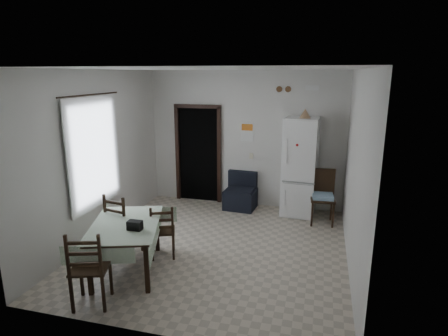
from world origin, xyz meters
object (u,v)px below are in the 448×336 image
object	(u,v)px
dining_table	(127,247)
dining_chair_far_left	(124,223)
dining_chair_near_head	(90,267)
dining_chair_far_right	(163,230)
navy_seat	(240,191)
corner_chair	(323,198)
fridge	(300,167)

from	to	relation	value
dining_table	dining_chair_far_left	world-z (taller)	dining_chair_far_left
dining_chair_near_head	dining_chair_far_right	bearing A→B (deg)	-121.33
dining_table	dining_chair_far_right	world-z (taller)	dining_chair_far_right
navy_seat	dining_chair_far_left	distance (m)	2.85
dining_chair_far_right	corner_chair	bearing A→B (deg)	-162.11
dining_chair_far_left	dining_chair_near_head	distance (m)	1.37
dining_chair_near_head	dining_table	bearing A→B (deg)	-109.04
navy_seat	dining_table	world-z (taller)	navy_seat
dining_chair_far_left	dining_chair_far_right	distance (m)	0.64
dining_chair_far_right	fridge	bearing A→B (deg)	-150.64
fridge	navy_seat	size ratio (longest dim) A/B	2.58
corner_chair	dining_table	xyz separation A→B (m)	(-2.75, -2.58, -0.15)
corner_chair	dining_table	size ratio (longest dim) A/B	0.74
corner_chair	dining_chair_far_left	xyz separation A→B (m)	(-3.05, -2.10, -0.01)
fridge	dining_chair_far_right	world-z (taller)	fridge
fridge	navy_seat	bearing A→B (deg)	-175.13
navy_seat	corner_chair	bearing A→B (deg)	-9.19
fridge	dining_chair_far_left	size ratio (longest dim) A/B	1.94
dining_table	dining_chair_far_right	size ratio (longest dim) A/B	1.63
navy_seat	fridge	bearing A→B (deg)	4.19
dining_table	fridge	bearing A→B (deg)	34.24
navy_seat	dining_chair_near_head	world-z (taller)	dining_chair_near_head
dining_table	dining_chair_near_head	size ratio (longest dim) A/B	1.38
dining_chair_far_right	dining_table	bearing A→B (deg)	38.09
dining_chair_far_left	navy_seat	bearing A→B (deg)	-106.76
navy_seat	dining_chair_far_right	xyz separation A→B (m)	(-0.72, -2.42, 0.05)
fridge	dining_table	bearing A→B (deg)	-122.37
navy_seat	corner_chair	world-z (taller)	corner_chair
fridge	dining_table	distance (m)	3.80
dining_chair_far_left	dining_chair_far_right	xyz separation A→B (m)	(0.63, 0.08, -0.08)
corner_chair	fridge	bearing A→B (deg)	135.42
dining_chair_far_left	dining_chair_far_right	world-z (taller)	dining_chair_far_left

